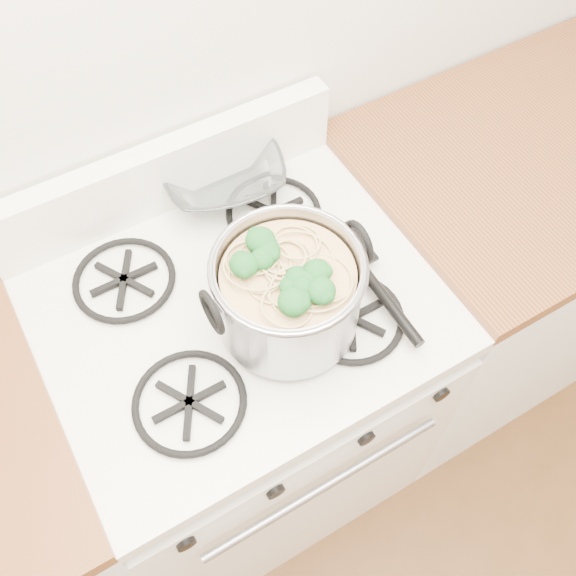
{
  "coord_description": "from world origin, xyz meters",
  "views": [
    {
      "loc": [
        -0.24,
        0.64,
        1.97
      ],
      "look_at": [
        0.06,
        1.17,
        1.03
      ],
      "focal_mm": 40.0,
      "sensor_mm": 36.0,
      "label": 1
    }
  ],
  "objects_px": {
    "stock_pot": "(288,293)",
    "glass_bowl": "(222,176)",
    "gas_range": "(249,398)",
    "spatula": "(345,246)"
  },
  "relations": [
    {
      "from": "gas_range",
      "to": "glass_bowl",
      "type": "height_order",
      "value": "glass_bowl"
    },
    {
      "from": "glass_bowl",
      "to": "stock_pot",
      "type": "bearing_deg",
      "value": -97.82
    },
    {
      "from": "stock_pot",
      "to": "glass_bowl",
      "type": "relative_size",
      "value": 2.87
    },
    {
      "from": "spatula",
      "to": "glass_bowl",
      "type": "distance_m",
      "value": 0.32
    },
    {
      "from": "stock_pot",
      "to": "spatula",
      "type": "relative_size",
      "value": 0.97
    },
    {
      "from": "spatula",
      "to": "glass_bowl",
      "type": "bearing_deg",
      "value": 114.88
    },
    {
      "from": "stock_pot",
      "to": "glass_bowl",
      "type": "bearing_deg",
      "value": 82.18
    },
    {
      "from": "gas_range",
      "to": "stock_pot",
      "type": "xyz_separation_m",
      "value": [
        0.06,
        -0.09,
        0.58
      ]
    },
    {
      "from": "gas_range",
      "to": "glass_bowl",
      "type": "xyz_separation_m",
      "value": [
        0.11,
        0.28,
        0.5
      ]
    },
    {
      "from": "stock_pot",
      "to": "glass_bowl",
      "type": "distance_m",
      "value": 0.38
    }
  ]
}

